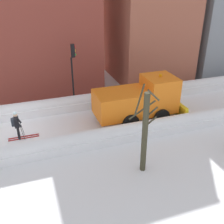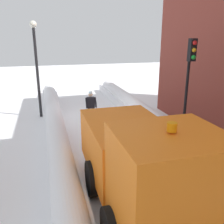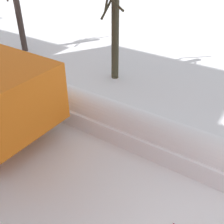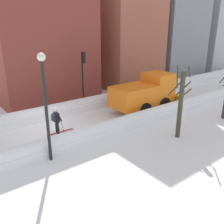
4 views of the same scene
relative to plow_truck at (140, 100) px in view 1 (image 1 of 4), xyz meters
The scene contains 9 objects.
ground_plane 2.55m from the plow_truck, 104.65° to the left, with size 80.00×80.00×0.00m, color white.
snowbank_left 3.76m from the plow_truck, 146.25° to the left, with size 1.10×36.00×1.04m.
snowbank_right 3.00m from the plow_truck, 45.76° to the left, with size 1.10×36.00×0.94m.
building_brick_near 10.94m from the plow_truck, 150.48° to the right, with size 8.06×8.52×10.24m.
building_concrete_far 15.65m from the plow_truck, 127.04° to the left, with size 8.96×7.21×12.55m.
plow_truck is the anchor object (origin of this frame).
skier 7.85m from the plow_truck, 90.91° to the right, with size 0.62×1.80×1.81m.
traffic_light_pole 5.38m from the plow_truck, 134.39° to the right, with size 0.28×0.42×4.63m.
bare_tree_near 5.38m from the plow_truck, 22.27° to the right, with size 1.10×1.34×4.58m.
Camera 1 is at (15.06, 1.02, 8.69)m, focal length 42.59 mm.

